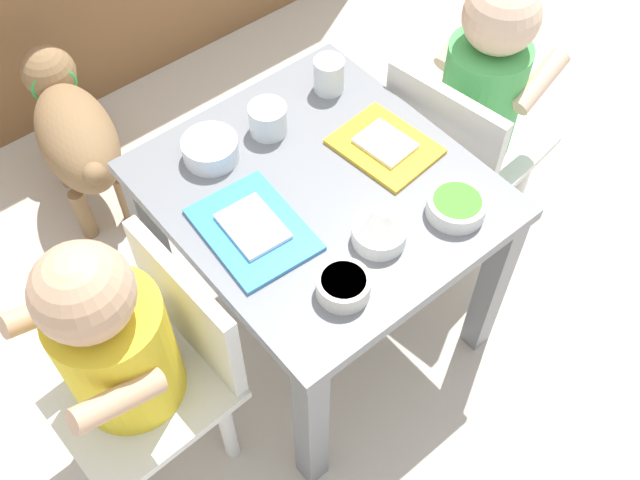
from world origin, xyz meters
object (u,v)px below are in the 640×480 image
(seated_child_left, at_px, (122,345))
(veggie_bowl_far, at_px, (381,232))
(seated_child_right, at_px, (479,94))
(water_cup_left, at_px, (329,77))
(dog, at_px, (73,128))
(food_tray_right, at_px, (385,146))
(dining_table, at_px, (320,216))
(food_tray_left, at_px, (253,229))
(cereal_bowl_left_side, at_px, (456,206))
(water_cup_right, at_px, (268,121))
(veggie_bowl_near, at_px, (210,149))
(cereal_bowl_right_side, at_px, (343,285))

(seated_child_left, xyz_separation_m, veggie_bowl_far, (0.42, -0.12, 0.06))
(seated_child_right, bearing_deg, water_cup_left, 145.90)
(dog, height_order, food_tray_right, food_tray_right)
(dog, bearing_deg, dining_table, -72.97)
(food_tray_left, height_order, cereal_bowl_left_side, cereal_bowl_left_side)
(food_tray_right, relative_size, water_cup_right, 2.67)
(food_tray_right, distance_m, water_cup_left, 0.19)
(food_tray_right, height_order, water_cup_right, water_cup_right)
(seated_child_right, height_order, veggie_bowl_near, seated_child_right)
(food_tray_left, height_order, veggie_bowl_near, veggie_bowl_near)
(cereal_bowl_right_side, bearing_deg, dining_table, 59.81)
(water_cup_left, distance_m, cereal_bowl_left_side, 0.37)
(food_tray_right, xyz_separation_m, veggie_bowl_far, (-0.14, -0.14, 0.01))
(seated_child_left, relative_size, cereal_bowl_left_side, 6.56)
(veggie_bowl_far, bearing_deg, dining_table, 91.64)
(water_cup_left, height_order, veggie_bowl_near, water_cup_left)
(dining_table, xyz_separation_m, water_cup_right, (0.01, 0.16, 0.11))
(food_tray_left, xyz_separation_m, water_cup_left, (0.32, 0.18, 0.02))
(food_tray_left, height_order, water_cup_left, water_cup_left)
(water_cup_right, height_order, cereal_bowl_right_side, water_cup_right)
(water_cup_right, relative_size, veggie_bowl_far, 0.79)
(water_cup_left, bearing_deg, water_cup_right, -174.16)
(seated_child_left, xyz_separation_m, food_tray_left, (0.27, 0.02, 0.05))
(water_cup_left, xyz_separation_m, veggie_bowl_near, (-0.27, -0.00, -0.01))
(food_tray_left, xyz_separation_m, food_tray_right, (0.29, 0.00, 0.00))
(food_tray_left, height_order, veggie_bowl_far, veggie_bowl_far)
(water_cup_left, distance_m, water_cup_right, 0.16)
(seated_child_left, distance_m, water_cup_left, 0.63)
(veggie_bowl_far, xyz_separation_m, cereal_bowl_left_side, (0.13, -0.04, 0.00))
(food_tray_left, bearing_deg, seated_child_left, -175.65)
(seated_child_right, relative_size, veggie_bowl_near, 6.63)
(food_tray_left, xyz_separation_m, water_cup_right, (0.16, 0.17, 0.02))
(food_tray_right, height_order, veggie_bowl_far, veggie_bowl_far)
(dog, xyz_separation_m, cereal_bowl_right_side, (0.09, -0.83, 0.25))
(seated_child_left, relative_size, food_tray_left, 3.06)
(seated_child_left, xyz_separation_m, cereal_bowl_right_side, (0.31, -0.16, 0.06))
(dog, bearing_deg, food_tray_right, -62.08)
(dining_table, xyz_separation_m, seated_child_right, (0.42, 0.01, 0.04))
(dog, height_order, veggie_bowl_near, veggie_bowl_near)
(water_cup_right, height_order, cereal_bowl_left_side, water_cup_right)
(seated_child_right, bearing_deg, seated_child_left, -177.56)
(seated_child_right, xyz_separation_m, veggie_bowl_near, (-0.52, 0.16, 0.06))
(seated_child_right, relative_size, food_tray_right, 3.52)
(dining_table, bearing_deg, food_tray_left, -178.00)
(dining_table, height_order, veggie_bowl_far, veggie_bowl_far)
(food_tray_left, distance_m, cereal_bowl_left_side, 0.34)
(food_tray_right, bearing_deg, dining_table, 178.00)
(seated_child_right, distance_m, food_tray_left, 0.57)
(veggie_bowl_far, bearing_deg, seated_child_left, 163.59)
(seated_child_left, distance_m, water_cup_right, 0.47)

